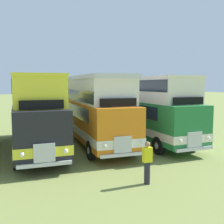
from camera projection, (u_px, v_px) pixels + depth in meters
The scene contains 4 objects.
bus_fifth_in_row at pixel (34, 109), 16.44m from camera, with size 2.62×11.09×4.49m.
bus_sixth_in_row at pixel (95, 110), 17.39m from camera, with size 2.70×9.73×4.52m.
bus_seventh_in_row at pixel (148, 106), 18.48m from camera, with size 2.85×9.80×4.49m.
marshal_person at pixel (147, 162), 10.68m from camera, with size 0.36×0.24×1.73m.
Camera 1 is at (2.70, -16.54, 3.98)m, focal length 43.04 mm.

